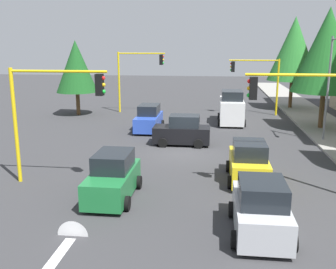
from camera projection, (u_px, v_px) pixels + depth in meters
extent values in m
plane|color=#353538|center=(184.00, 153.00, 23.62)|extent=(120.00, 120.00, 0.00)
cube|color=silver|center=(58.00, 256.00, 12.08)|extent=(2.20, 0.36, 0.01)
cone|color=silver|center=(73.00, 236.00, 13.33)|extent=(0.01, 1.10, 1.10)
cylinder|color=yellow|center=(119.00, 82.00, 37.38)|extent=(0.18, 0.18, 5.81)
cylinder|color=yellow|center=(141.00, 53.00, 36.49)|extent=(0.12, 4.50, 0.12)
cube|color=black|center=(161.00, 60.00, 36.40)|extent=(0.36, 0.32, 0.96)
sphere|color=red|center=(163.00, 57.00, 36.31)|extent=(0.18, 0.18, 0.18)
sphere|color=yellow|center=(163.00, 60.00, 36.38)|extent=(0.18, 0.18, 0.18)
sphere|color=green|center=(163.00, 63.00, 36.45)|extent=(0.18, 0.18, 0.18)
cylinder|color=yellow|center=(16.00, 126.00, 18.08)|extent=(0.18, 0.18, 5.44)
cylinder|color=yellow|center=(58.00, 71.00, 17.23)|extent=(0.12, 4.50, 0.12)
cube|color=black|center=(100.00, 85.00, 17.14)|extent=(0.36, 0.32, 0.96)
sphere|color=red|center=(103.00, 78.00, 17.05)|extent=(0.18, 0.18, 0.18)
sphere|color=yellow|center=(103.00, 85.00, 17.12)|extent=(0.18, 0.18, 0.18)
sphere|color=green|center=(104.00, 92.00, 17.19)|extent=(0.18, 0.18, 0.18)
cylinder|color=yellow|center=(277.00, 87.00, 35.69)|extent=(0.18, 0.18, 5.21)
cylinder|color=yellow|center=(254.00, 60.00, 35.40)|extent=(0.12, 4.50, 0.12)
cube|color=black|center=(233.00, 67.00, 35.75)|extent=(0.36, 0.32, 0.96)
sphere|color=red|center=(231.00, 63.00, 35.70)|extent=(0.18, 0.18, 0.18)
sphere|color=yellow|center=(231.00, 67.00, 35.77)|extent=(0.18, 0.18, 0.18)
sphere|color=green|center=(231.00, 70.00, 35.84)|extent=(0.18, 0.18, 0.18)
cylinder|color=yellow|center=(300.00, 75.00, 16.02)|extent=(0.12, 4.50, 0.12)
cube|color=black|center=(253.00, 88.00, 16.37)|extent=(0.36, 0.32, 0.96)
sphere|color=red|center=(249.00, 81.00, 16.32)|extent=(0.18, 0.18, 0.18)
sphere|color=yellow|center=(249.00, 88.00, 16.39)|extent=(0.18, 0.18, 0.18)
sphere|color=green|center=(249.00, 95.00, 16.46)|extent=(0.18, 0.18, 0.18)
cylinder|color=slate|center=(328.00, 90.00, 25.62)|extent=(0.14, 0.14, 7.00)
cylinder|color=brown|center=(291.00, 94.00, 39.56)|extent=(0.36, 0.36, 3.13)
cone|color=#28752D|center=(294.00, 49.00, 38.54)|extent=(5.02, 5.02, 6.27)
cylinder|color=brown|center=(322.00, 110.00, 29.83)|extent=(0.36, 0.36, 3.13)
cone|color=#1E6023|center=(327.00, 50.00, 28.81)|extent=(5.01, 5.01, 6.27)
cylinder|color=brown|center=(78.00, 102.00, 36.24)|extent=(0.36, 0.36, 2.36)
cone|color=#19511E|center=(76.00, 66.00, 35.49)|extent=(3.78, 3.78, 4.72)
cube|color=white|center=(231.00, 110.00, 32.38)|extent=(4.80, 1.90, 1.85)
cube|color=black|center=(232.00, 95.00, 31.85)|extent=(2.50, 1.67, 0.76)
cylinder|color=black|center=(219.00, 116.00, 34.11)|extent=(0.60, 0.20, 0.60)
cylinder|color=black|center=(242.00, 117.00, 33.88)|extent=(0.60, 0.20, 0.60)
cylinder|color=black|center=(219.00, 123.00, 31.23)|extent=(0.60, 0.20, 0.60)
cylinder|color=black|center=(244.00, 123.00, 31.00)|extent=(0.60, 0.20, 0.60)
cube|color=black|center=(182.00, 134.00, 25.44)|extent=(1.64, 3.70, 1.05)
cube|color=black|center=(185.00, 121.00, 25.21)|extent=(1.44, 1.92, 0.76)
cylinder|color=black|center=(163.00, 143.00, 24.81)|extent=(0.20, 0.60, 0.60)
cylinder|color=black|center=(166.00, 137.00, 26.51)|extent=(0.20, 0.60, 0.60)
cylinder|color=black|center=(198.00, 144.00, 24.54)|extent=(0.20, 0.60, 0.60)
cylinder|color=black|center=(199.00, 137.00, 26.24)|extent=(0.20, 0.60, 0.60)
cube|color=yellow|center=(248.00, 167.00, 18.67)|extent=(3.86, 1.72, 1.05)
cube|color=black|center=(250.00, 150.00, 18.28)|extent=(2.01, 1.51, 0.76)
cylinder|color=black|center=(228.00, 166.00, 20.02)|extent=(0.60, 0.20, 0.60)
cylinder|color=black|center=(264.00, 168.00, 19.81)|extent=(0.60, 0.20, 0.60)
cylinder|color=black|center=(230.00, 182.00, 17.71)|extent=(0.60, 0.20, 0.60)
cylinder|color=black|center=(271.00, 184.00, 17.49)|extent=(0.60, 0.20, 0.60)
cube|color=#1E7238|center=(113.00, 183.00, 16.53)|extent=(3.95, 1.66, 1.05)
cube|color=black|center=(113.00, 161.00, 16.51)|extent=(2.05, 1.46, 0.76)
cylinder|color=black|center=(127.00, 203.00, 15.33)|extent=(0.60, 0.20, 0.60)
cylinder|color=black|center=(84.00, 201.00, 15.54)|extent=(0.60, 0.20, 0.60)
cylinder|color=black|center=(139.00, 182.00, 17.70)|extent=(0.60, 0.20, 0.60)
cylinder|color=black|center=(101.00, 181.00, 17.90)|extent=(0.60, 0.20, 0.60)
cube|color=#B2B5BA|center=(260.00, 214.00, 13.43)|extent=(3.81, 1.75, 1.05)
cube|color=black|center=(262.00, 192.00, 13.04)|extent=(1.98, 1.54, 0.76)
cylinder|color=black|center=(231.00, 209.00, 14.77)|extent=(0.60, 0.20, 0.60)
cylinder|color=black|center=(281.00, 212.00, 14.55)|extent=(0.60, 0.20, 0.60)
cylinder|color=black|center=(234.00, 239.00, 12.48)|extent=(0.60, 0.20, 0.60)
cylinder|color=black|center=(294.00, 243.00, 12.26)|extent=(0.60, 0.20, 0.60)
cube|color=blue|center=(149.00, 122.00, 29.63)|extent=(4.12, 1.66, 1.05)
cube|color=black|center=(149.00, 110.00, 29.62)|extent=(2.14, 1.46, 0.76)
cylinder|color=black|center=(158.00, 131.00, 28.37)|extent=(0.60, 0.20, 0.60)
cylinder|color=black|center=(134.00, 130.00, 28.58)|extent=(0.60, 0.20, 0.60)
cylinder|color=black|center=(162.00, 124.00, 30.85)|extent=(0.60, 0.20, 0.60)
cylinder|color=black|center=(141.00, 123.00, 31.05)|extent=(0.60, 0.20, 0.60)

